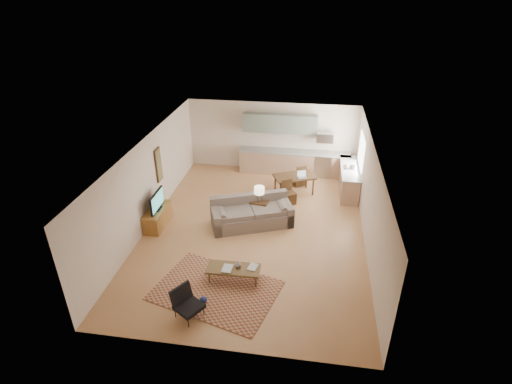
% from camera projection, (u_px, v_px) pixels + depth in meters
% --- Properties ---
extents(room, '(9.00, 9.00, 9.00)m').
position_uv_depth(room, '(254.00, 191.00, 11.51)').
color(room, '#AD7648').
rests_on(room, ground).
extents(kitchen_counter_back, '(4.26, 0.64, 0.92)m').
position_uv_depth(kitchen_counter_back, '(294.00, 162.00, 15.45)').
color(kitchen_counter_back, tan).
rests_on(kitchen_counter_back, ground).
extents(kitchen_counter_right, '(0.64, 2.26, 0.92)m').
position_uv_depth(kitchen_counter_right, '(349.00, 179.00, 14.16)').
color(kitchen_counter_right, tan).
rests_on(kitchen_counter_right, ground).
extents(kitchen_range, '(0.62, 0.62, 0.90)m').
position_uv_depth(kitchen_range, '(323.00, 164.00, 15.31)').
color(kitchen_range, '#A5A8AD').
rests_on(kitchen_range, ground).
extents(kitchen_microwave, '(0.62, 0.40, 0.35)m').
position_uv_depth(kitchen_microwave, '(325.00, 137.00, 14.81)').
color(kitchen_microwave, '#A5A8AD').
rests_on(kitchen_microwave, room).
extents(upper_cabinets, '(2.80, 0.34, 0.70)m').
position_uv_depth(upper_cabinets, '(280.00, 124.00, 14.96)').
color(upper_cabinets, gray).
rests_on(upper_cabinets, room).
extents(window_right, '(0.02, 1.40, 1.05)m').
position_uv_depth(window_right, '(361.00, 151.00, 13.60)').
color(window_right, white).
rests_on(window_right, room).
extents(wall_art_left, '(0.06, 0.42, 1.10)m').
position_uv_depth(wall_art_left, '(159.00, 165.00, 12.62)').
color(wall_art_left, '#9C7544').
rests_on(wall_art_left, room).
extents(triptych, '(1.70, 0.04, 0.50)m').
position_uv_depth(triptych, '(270.00, 127.00, 15.23)').
color(triptych, '#F7E2C0').
rests_on(triptych, room).
extents(rug, '(3.32, 2.71, 0.02)m').
position_uv_depth(rug, '(216.00, 290.00, 9.79)').
color(rug, brown).
rests_on(rug, floor).
extents(sofa, '(2.77, 1.96, 0.88)m').
position_uv_depth(sofa, '(252.00, 212.00, 12.20)').
color(sofa, '#6B5C53').
rests_on(sofa, floor).
extents(coffee_table, '(1.35, 0.56, 0.41)m').
position_uv_depth(coffee_table, '(234.00, 274.00, 10.02)').
color(coffee_table, '#533C1E').
rests_on(coffee_table, floor).
extents(book_a, '(0.27, 0.35, 0.03)m').
position_uv_depth(book_a, '(222.00, 268.00, 9.91)').
color(book_a, maroon).
rests_on(book_a, coffee_table).
extents(book_b, '(0.34, 0.38, 0.02)m').
position_uv_depth(book_b, '(249.00, 266.00, 9.98)').
color(book_b, navy).
rests_on(book_b, coffee_table).
extents(vase, '(0.21, 0.21, 0.17)m').
position_uv_depth(vase, '(238.00, 264.00, 9.93)').
color(vase, black).
rests_on(vase, coffee_table).
extents(armchair, '(0.87, 0.87, 0.72)m').
position_uv_depth(armchair, '(189.00, 304.00, 8.88)').
color(armchair, black).
rests_on(armchair, floor).
extents(tv_credenza, '(0.48, 1.25, 0.58)m').
position_uv_depth(tv_credenza, '(158.00, 217.00, 12.25)').
color(tv_credenza, brown).
rests_on(tv_credenza, floor).
extents(tv, '(0.10, 0.96, 0.58)m').
position_uv_depth(tv, '(157.00, 201.00, 11.97)').
color(tv, black).
rests_on(tv, tv_credenza).
extents(console_table, '(0.61, 0.45, 0.65)m').
position_uv_depth(console_table, '(259.00, 210.00, 12.55)').
color(console_table, '#382413').
rests_on(console_table, floor).
extents(table_lamp, '(0.33, 0.33, 0.52)m').
position_uv_depth(table_lamp, '(259.00, 194.00, 12.28)').
color(table_lamp, beige).
rests_on(table_lamp, console_table).
extents(dining_table, '(1.58, 1.30, 0.70)m').
position_uv_depth(dining_table, '(294.00, 185.00, 14.03)').
color(dining_table, '#382413').
rests_on(dining_table, floor).
extents(dining_chair_near, '(0.56, 0.56, 0.83)m').
position_uv_depth(dining_chair_near, '(289.00, 192.00, 13.39)').
color(dining_chair_near, '#382413').
rests_on(dining_chair_near, floor).
extents(dining_chair_far, '(0.54, 0.55, 0.82)m').
position_uv_depth(dining_chair_far, '(299.00, 175.00, 14.61)').
color(dining_chair_far, '#382413').
rests_on(dining_chair_far, floor).
extents(laptop, '(0.35, 0.30, 0.22)m').
position_uv_depth(laptop, '(302.00, 175.00, 13.70)').
color(laptop, '#A5A8AD').
rests_on(laptop, dining_table).
extents(soap_bottle, '(0.13, 0.13, 0.19)m').
position_uv_depth(soap_bottle, '(348.00, 166.00, 13.83)').
color(soap_bottle, '#F7E2C0').
rests_on(soap_bottle, kitchen_counter_right).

